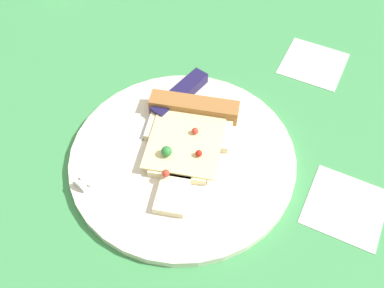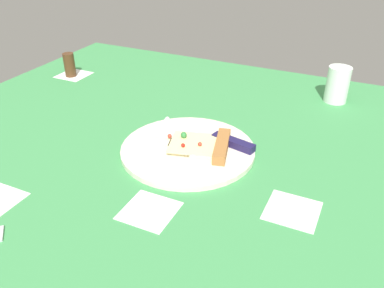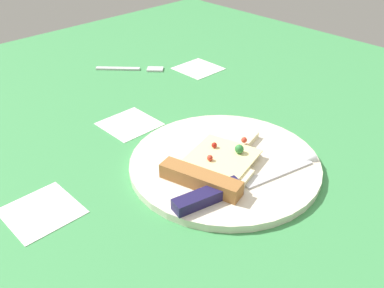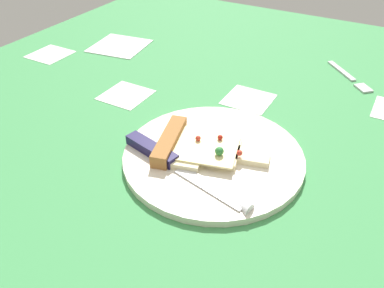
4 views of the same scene
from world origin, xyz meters
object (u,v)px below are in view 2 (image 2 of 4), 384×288
object	(u,v)px
drinking_glass	(338,84)
pizza_slice	(201,146)
plate	(189,150)
pepper_shaker	(70,65)
knife	(216,137)

from	to	relation	value
drinking_glass	pizza_slice	bearing A→B (deg)	61.64
plate	drinking_glass	xyz separation A→B (cm)	(-24.30, -41.10, 4.26)
plate	pizza_slice	distance (cm)	2.93
plate	drinking_glass	distance (cm)	47.93
plate	drinking_glass	world-z (taller)	drinking_glass
pizza_slice	pepper_shaker	distance (cm)	60.90
drinking_glass	pepper_shaker	size ratio (longest dim) A/B	1.32
plate	pepper_shaker	world-z (taller)	pepper_shaker
plate	pizza_slice	bearing A→B (deg)	-164.45
pizza_slice	knife	distance (cm)	5.26
drinking_glass	pepper_shaker	world-z (taller)	drinking_glass
knife	drinking_glass	size ratio (longest dim) A/B	2.47
pizza_slice	drinking_glass	distance (cm)	46.00
pepper_shaker	knife	bearing A→B (deg)	161.11
knife	pepper_shaker	xyz separation A→B (cm)	(56.99, -19.50, 1.90)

